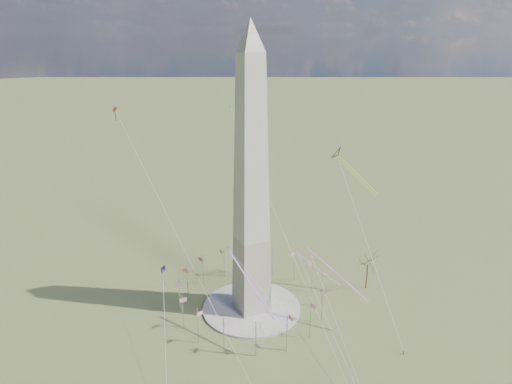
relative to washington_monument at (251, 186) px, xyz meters
name	(u,v)px	position (x,y,z in m)	size (l,w,h in m)	color
ground	(252,309)	(0.00, 0.00, -47.95)	(2000.00, 2000.00, 0.00)	#556130
plaza	(252,308)	(0.00, 0.00, -47.55)	(36.00, 36.00, 0.80)	beige
washington_monument	(251,186)	(0.00, 0.00, 0.00)	(15.56, 15.56, 100.00)	#ACA190
flagpole_ring	(251,291)	(0.00, 0.00, -40.68)	(54.40, 54.40, 13.00)	silver
tree_near	(368,263)	(47.18, -7.00, -36.86)	(8.89, 8.89, 15.56)	#47332B
person_east	(403,353)	(32.23, -44.00, -47.14)	(0.59, 0.39, 1.63)	gray
kite_delta_black	(339,156)	(37.97, 3.57, 4.95)	(12.68, 19.21, 15.98)	black
kite_diamond_purple	(163,271)	(-29.44, 9.33, -29.86)	(1.81, 2.85, 8.84)	navy
kite_streamer_left	(328,265)	(20.34, -17.83, -25.98)	(13.83, 19.72, 15.69)	#FF282F
kite_streamer_mid	(243,271)	(-8.72, -12.06, -23.95)	(6.95, 23.89, 16.64)	#FF282F
kite_streamer_right	(313,265)	(28.40, 3.31, -38.05)	(13.69, 13.76, 12.55)	#FF282F
kite_small_red	(115,111)	(-36.55, 32.12, 23.00)	(1.70, 1.78, 5.04)	red
kite_small_white	(230,107)	(14.42, 51.08, 17.91)	(1.25, 1.93, 4.22)	white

